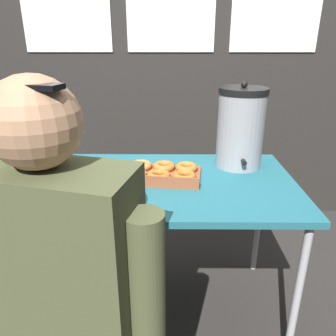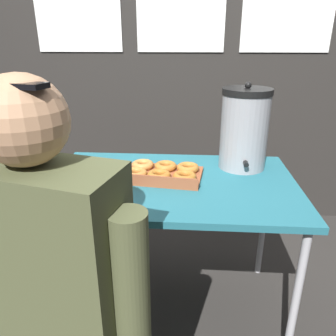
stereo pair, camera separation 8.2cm
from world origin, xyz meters
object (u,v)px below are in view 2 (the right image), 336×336
(person_seated, at_px, (53,303))
(donut_box, at_px, (162,172))
(cell_phone, at_px, (72,188))
(coffee_urn, at_px, (244,129))

(person_seated, bearing_deg, donut_box, -98.37)
(donut_box, height_order, person_seated, person_seated)
(donut_box, bearing_deg, cell_phone, -150.07)
(donut_box, xyz_separation_m, person_seated, (-0.27, -0.64, -0.15))
(cell_phone, bearing_deg, person_seated, -63.11)
(cell_phone, bearing_deg, donut_box, 38.56)
(donut_box, height_order, cell_phone, donut_box)
(donut_box, distance_m, person_seated, 0.71)
(coffee_urn, distance_m, cell_phone, 0.82)
(coffee_urn, bearing_deg, donut_box, -157.45)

